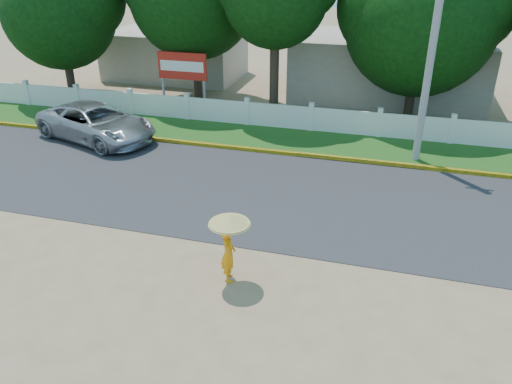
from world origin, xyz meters
TOP-DOWN VIEW (x-y plane):
  - ground at (0.00, 0.00)m, footprint 120.00×120.00m
  - road at (0.00, 4.50)m, footprint 60.00×7.00m
  - grass_verge at (0.00, 9.75)m, footprint 60.00×3.50m
  - curb at (0.00, 8.05)m, footprint 40.00×0.18m
  - fence at (0.00, 11.20)m, footprint 40.00×0.10m
  - building_near at (3.00, 18.00)m, footprint 10.00×6.00m
  - building_far at (-10.00, 19.00)m, footprint 8.00×5.00m
  - utility_pole at (4.58, 8.94)m, footprint 0.28×0.28m
  - vehicle at (-8.68, 7.57)m, footprint 6.04×4.14m
  - monk_with_parasol at (-0.00, -0.45)m, footprint 1.03×1.03m
  - billboard at (-6.62, 12.30)m, footprint 2.50×0.13m
  - tree_row at (1.72, 14.15)m, footprint 33.89×7.74m

SIDE VIEW (x-z plane):
  - ground at x=0.00m, z-range 0.00..0.00m
  - road at x=0.00m, z-range 0.00..0.02m
  - grass_verge at x=0.00m, z-range 0.00..0.03m
  - curb at x=0.00m, z-range 0.00..0.16m
  - fence at x=0.00m, z-range 0.00..1.10m
  - vehicle at x=-8.68m, z-range 0.00..1.53m
  - monk_with_parasol at x=0.00m, z-range 0.28..2.16m
  - building_far at x=-10.00m, z-range 0.00..2.80m
  - building_near at x=3.00m, z-range 0.00..3.20m
  - billboard at x=-6.62m, z-range 0.67..3.62m
  - utility_pole at x=4.58m, z-range 0.00..8.29m
  - tree_row at x=1.72m, z-range 0.60..9.34m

